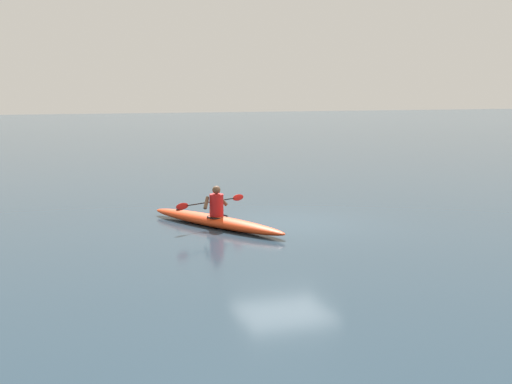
{
  "coord_description": "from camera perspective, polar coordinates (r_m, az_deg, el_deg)",
  "views": [
    {
      "loc": [
        6.61,
        17.0,
        3.55
      ],
      "look_at": [
        1.73,
        2.72,
        1.3
      ],
      "focal_mm": 49.31,
      "sensor_mm": 36.0,
      "label": 1
    }
  ],
  "objects": [
    {
      "name": "kayaker",
      "position": [
        17.97,
        -3.27,
        -0.9
      ],
      "size": [
        2.1,
        1.1,
        0.77
      ],
      "color": "red",
      "rests_on": "kayak"
    },
    {
      "name": "kayak",
      "position": [
        18.07,
        -3.31,
        -2.37
      ],
      "size": [
        2.73,
        4.54,
        0.29
      ],
      "color": "red",
      "rests_on": "ground"
    },
    {
      "name": "ground_plane",
      "position": [
        18.58,
        2.33,
        -2.52
      ],
      "size": [
        160.0,
        160.0,
        0.0
      ],
      "primitive_type": "plane",
      "color": "#233847"
    }
  ]
}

